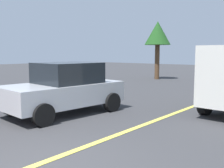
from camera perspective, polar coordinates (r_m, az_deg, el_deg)
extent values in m
plane|color=#38383A|center=(5.10, -17.17, -16.64)|extent=(80.00, 80.00, 0.00)
cube|color=#E0D14C|center=(7.08, 3.87, -9.65)|extent=(28.00, 0.16, 0.01)
cylinder|color=black|center=(9.20, 19.13, -3.81)|extent=(0.77, 0.31, 0.76)
cylinder|color=black|center=(15.42, 20.72, -0.01)|extent=(0.67, 0.33, 0.64)
cube|color=#B7BABF|center=(8.98, -10.30, -2.01)|extent=(4.04, 2.21, 0.67)
cube|color=black|center=(9.02, -9.37, 2.35)|extent=(2.00, 1.81, 0.67)
cylinder|color=black|center=(7.56, -14.33, -6.35)|extent=(0.66, 0.27, 0.64)
cylinder|color=black|center=(9.19, -20.46, -4.26)|extent=(0.66, 0.27, 0.64)
cylinder|color=black|center=(9.17, -0.02, -3.86)|extent=(0.66, 0.27, 0.64)
cylinder|color=black|center=(10.56, -7.35, -2.52)|extent=(0.66, 0.27, 0.64)
cylinder|color=#513823|center=(20.56, 9.50, 4.59)|extent=(0.35, 0.35, 2.57)
cone|color=#1E4C1C|center=(20.60, 9.62, 10.55)|extent=(1.93, 1.93, 1.72)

